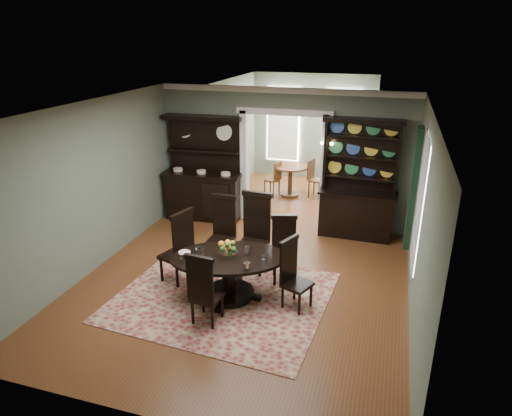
# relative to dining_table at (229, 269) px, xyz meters

# --- Properties ---
(room) EXTENTS (5.51, 6.01, 3.01)m
(room) POSITION_rel_dining_table_xyz_m (0.08, 0.39, 1.07)
(room) COLOR brown
(room) RESTS_ON ground
(parlor) EXTENTS (3.51, 3.50, 3.01)m
(parlor) POSITION_rel_dining_table_xyz_m (0.08, 5.88, 1.01)
(parlor) COLOR brown
(parlor) RESTS_ON ground
(doorway_trim) EXTENTS (2.08, 0.25, 2.57)m
(doorway_trim) POSITION_rel_dining_table_xyz_m (0.08, 3.34, 1.11)
(doorway_trim) COLOR silver
(doorway_trim) RESTS_ON floor
(right_window) EXTENTS (0.15, 1.47, 2.12)m
(right_window) POSITION_rel_dining_table_xyz_m (2.77, 1.27, 1.09)
(right_window) COLOR white
(right_window) RESTS_ON wall_right
(wall_sconce) EXTENTS (0.27, 0.21, 0.21)m
(wall_sconce) POSITION_rel_dining_table_xyz_m (1.03, 3.19, 1.38)
(wall_sconce) COLOR #CD8336
(wall_sconce) RESTS_ON back_wall_right
(rug) EXTENTS (3.51, 3.08, 0.01)m
(rug) POSITION_rel_dining_table_xyz_m (-0.10, -0.06, -0.50)
(rug) COLOR maroon
(rug) RESTS_ON floor
(dining_table) EXTENTS (2.19, 2.19, 0.73)m
(dining_table) POSITION_rel_dining_table_xyz_m (0.00, 0.00, 0.00)
(dining_table) COLOR black
(dining_table) RESTS_ON rug
(centerpiece) EXTENTS (1.51, 0.97, 0.25)m
(centerpiece) POSITION_rel_dining_table_xyz_m (-0.02, 0.06, 0.29)
(centerpiece) COLOR white
(centerpiece) RESTS_ON dining_table
(chair_far_left) EXTENTS (0.50, 0.45, 1.29)m
(chair_far_left) POSITION_rel_dining_table_xyz_m (-0.54, 1.17, 0.17)
(chair_far_left) COLOR black
(chair_far_left) RESTS_ON rug
(chair_far_mid) EXTENTS (0.55, 0.52, 1.43)m
(chair_far_mid) POSITION_rel_dining_table_xyz_m (0.11, 1.08, 0.25)
(chair_far_mid) COLOR black
(chair_far_mid) RESTS_ON rug
(chair_far_right) EXTENTS (0.53, 0.52, 1.17)m
(chair_far_right) POSITION_rel_dining_table_xyz_m (0.71, 0.83, 0.11)
(chair_far_right) COLOR black
(chair_far_right) RESTS_ON rug
(chair_end_left) EXTENTS (0.59, 0.61, 1.33)m
(chair_end_left) POSITION_rel_dining_table_xyz_m (-0.95, 0.19, 0.19)
(chair_end_left) COLOR black
(chair_end_left) RESTS_ON rug
(chair_end_right) EXTENTS (0.54, 0.55, 1.15)m
(chair_end_right) POSITION_rel_dining_table_xyz_m (1.04, 0.04, 0.09)
(chair_end_right) COLOR black
(chair_end_right) RESTS_ON rug
(chair_near) EXTENTS (0.47, 0.45, 1.17)m
(chair_near) POSITION_rel_dining_table_xyz_m (-0.08, -0.84, 0.11)
(chair_near) COLOR black
(chair_near) RESTS_ON rug
(sideboard) EXTENTS (1.83, 0.76, 2.36)m
(sideboard) POSITION_rel_dining_table_xyz_m (-1.73, 3.07, 0.31)
(sideboard) COLOR black
(sideboard) RESTS_ON floor
(welsh_dresser) EXTENTS (1.60, 0.62, 2.48)m
(welsh_dresser) POSITION_rel_dining_table_xyz_m (1.74, 3.08, 0.39)
(welsh_dresser) COLOR black
(welsh_dresser) RESTS_ON floor
(parlor_table) EXTENTS (0.88, 0.88, 0.81)m
(parlor_table) POSITION_rel_dining_table_xyz_m (-0.15, 5.09, 0.02)
(parlor_table) COLOR #593419
(parlor_table) RESTS_ON parlor_floor
(parlor_chair_left) EXTENTS (0.44, 0.43, 0.94)m
(parlor_chair_left) POSITION_rel_dining_table_xyz_m (-0.54, 4.93, -0.00)
(parlor_chair_left) COLOR #593419
(parlor_chair_left) RESTS_ON parlor_floor
(parlor_chair_right) EXTENTS (0.45, 0.44, 0.98)m
(parlor_chair_right) POSITION_rel_dining_table_xyz_m (0.46, 5.22, 0.01)
(parlor_chair_right) COLOR #593419
(parlor_chair_right) RESTS_ON parlor_floor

